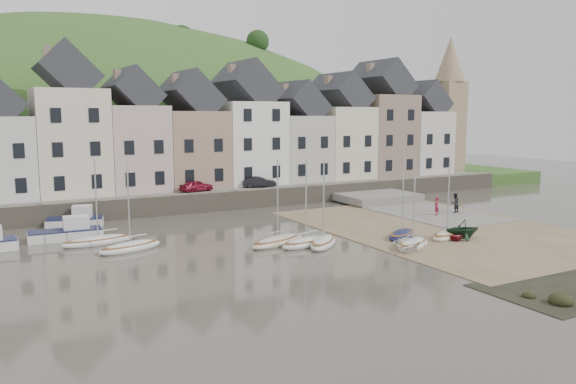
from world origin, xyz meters
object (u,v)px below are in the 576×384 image
rowboat_white (407,244)px  rowboat_green (462,229)px  rowboat_red (453,234)px  person_red (437,206)px  sailboat_0 (98,241)px  person_dark (455,203)px  car_right (259,182)px  car_left (196,186)px

rowboat_white → rowboat_green: bearing=55.8°
rowboat_red → person_red: bearing=80.9°
sailboat_0 → rowboat_red: bearing=-24.9°
rowboat_white → person_red: bearing=87.3°
rowboat_green → person_dark: person_dark is taller
person_dark → car_right: size_ratio=0.52×
person_red → car_left: car_left is taller
rowboat_green → person_red: bearing=161.3°
rowboat_white → car_right: bearing=137.7°
person_red → rowboat_white: bearing=13.5°
sailboat_0 → rowboat_red: sailboat_0 is taller
person_dark → car_left: car_left is taller
rowboat_red → rowboat_white: bearing=-141.7°
sailboat_0 → rowboat_red: (23.43, -10.85, 0.11)m
sailboat_0 → person_red: 29.22m
person_red → sailboat_0: bearing=-31.7°
rowboat_white → rowboat_green: (5.88, 0.77, 0.37)m
person_red → car_right: size_ratio=0.48×
rowboat_white → person_red: 13.90m
rowboat_green → car_left: (-12.52, 23.00, 1.40)m
rowboat_white → rowboat_green: rowboat_green is taller
rowboat_red → person_red: 9.55m
person_dark → car_right: bearing=-57.5°
rowboat_red → person_dark: 11.27m
rowboat_red → car_left: size_ratio=0.88×
person_red → rowboat_green: bearing=32.8°
rowboat_red → person_dark: person_dark is taller
rowboat_green → rowboat_red: (-0.69, 0.27, -0.41)m
car_right → person_red: bearing=-126.5°
rowboat_red → car_right: car_right is taller
person_dark → sailboat_0: bearing=-14.0°
rowboat_red → car_right: size_ratio=0.86×
rowboat_red → car_left: car_left is taller
car_right → rowboat_green: bearing=-147.8°
rowboat_red → person_dark: (8.03, 7.87, 0.66)m
person_red → person_dark: bearing=158.7°
sailboat_0 → rowboat_white: 21.77m
sailboat_0 → car_left: (11.60, 11.88, 1.92)m
person_dark → car_left: 24.84m
person_red → person_dark: person_dark is taller
sailboat_0 → person_dark: (31.46, -2.98, 0.77)m
rowboat_green → person_red: person_red is taller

